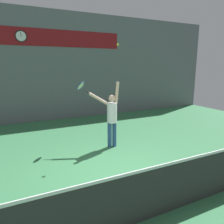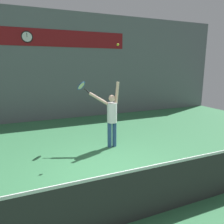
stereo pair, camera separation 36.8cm
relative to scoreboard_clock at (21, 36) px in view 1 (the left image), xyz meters
name	(u,v)px [view 1 (the left image)]	position (x,y,z in m)	size (l,w,h in m)	color
ground_plane	(119,180)	(1.31, -6.35, -3.76)	(18.00, 18.00, 0.00)	#387A4C
back_wall	(54,67)	(1.31, 0.08, -1.26)	(18.00, 0.10, 5.00)	slate
sponsor_banner	(53,38)	(1.31, 0.02, 0.00)	(6.51, 0.02, 0.75)	maroon
scoreboard_clock	(21,36)	(0.00, 0.00, 0.00)	(0.49, 0.04, 0.49)	white
court_net	(157,190)	(1.31, -7.71, -3.26)	(7.78, 0.07, 1.06)	#333333
tennis_player	(112,115)	(2.09, -4.38, -2.74)	(0.89, 0.58, 2.07)	#2D4C7F
tennis_racket	(81,86)	(1.32, -3.80, -1.84)	(0.40, 0.43, 0.37)	black
tennis_ball	(118,45)	(2.27, -4.43, -0.61)	(0.07, 0.07, 0.07)	#CCDB2D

